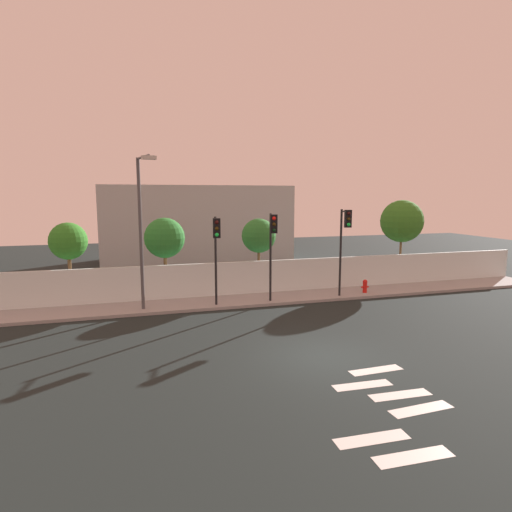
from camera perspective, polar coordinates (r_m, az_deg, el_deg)
ground_plane at (r=15.40m, az=8.98°, el=-13.17°), size 80.00×80.00×0.00m
sidewalk at (r=22.70m, az=0.02°, el=-5.88°), size 36.00×2.40×0.15m
perimeter_wall at (r=23.70m, az=-0.87°, el=-2.87°), size 36.00×0.18×1.80m
crosswalk_marking at (r=12.57m, az=17.44°, el=-18.51°), size 4.06×4.74×0.01m
traffic_light_left at (r=21.01m, az=2.19°, el=2.35°), size 0.49×1.47×4.52m
traffic_light_center at (r=22.72m, az=11.77°, el=2.90°), size 0.40×1.26×4.69m
traffic_light_right at (r=20.11m, az=-5.35°, el=1.87°), size 0.48×1.79×4.40m
street_lamp_curbside at (r=20.42m, az=-15.07°, el=4.50°), size 0.81×2.20×7.14m
fire_hydrant at (r=24.71m, az=14.38°, el=-3.86°), size 0.44×0.26×0.75m
roadside_tree_leftmost at (r=23.88m, az=-23.85°, el=1.78°), size 1.92×1.92×4.20m
roadside_tree_midleft at (r=23.75m, az=-12.14°, el=2.34°), size 2.21×2.21×4.37m
roadside_tree_midright at (r=24.75m, az=0.38°, el=2.70°), size 1.99×1.99×4.25m
roadside_tree_rightmost at (r=28.99m, az=18.95°, el=4.42°), size 2.71×2.71×5.29m
low_building_distant at (r=36.89m, az=-7.96°, el=4.33°), size 15.56×6.00×6.38m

